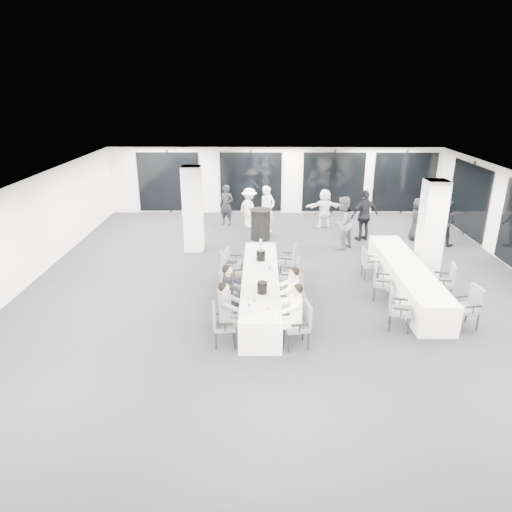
{
  "coord_description": "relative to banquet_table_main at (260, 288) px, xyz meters",
  "views": [
    {
      "loc": [
        -0.58,
        -11.28,
        5.17
      ],
      "look_at": [
        -0.69,
        -0.2,
        1.04
      ],
      "focal_mm": 32.0,
      "sensor_mm": 36.0,
      "label": 1
    }
  ],
  "objects": [
    {
      "name": "plate_c",
      "position": [
        0.07,
        -0.45,
        0.39
      ],
      "size": [
        0.2,
        0.2,
        0.03
      ],
      "color": "white",
      "rests_on": "banquet_table_main"
    },
    {
      "name": "room",
      "position": [
        1.46,
        1.88,
        1.01
      ],
      "size": [
        14.04,
        16.04,
        2.84
      ],
      "color": "#222227",
      "rests_on": "ground"
    },
    {
      "name": "chair_main_left_near",
      "position": [
        -0.83,
        -2.05,
        0.16
      ],
      "size": [
        0.52,
        0.56,
        0.93
      ],
      "rotation": [
        0.0,
        0.0,
        -1.46
      ],
      "color": "#53565A",
      "rests_on": "floor"
    },
    {
      "name": "seated_guest_d",
      "position": [
        0.67,
        -1.22,
        0.44
      ],
      "size": [
        0.5,
        0.38,
        1.44
      ],
      "rotation": [
        0.0,
        0.0,
        1.57
      ],
      "color": "white",
      "rests_on": "floor"
    },
    {
      "name": "chair_side_right_mid",
      "position": [
        4.72,
        0.18,
        0.19
      ],
      "size": [
        0.59,
        0.62,
        0.98
      ],
      "rotation": [
        0.0,
        0.0,
        1.35
      ],
      "color": "#53565A",
      "rests_on": "floor"
    },
    {
      "name": "chair_side_right_far",
      "position": [
        4.71,
        1.77,
        0.15
      ],
      "size": [
        0.48,
        0.53,
        0.92
      ],
      "rotation": [
        0.0,
        0.0,
        1.6
      ],
      "color": "#53565A",
      "rests_on": "floor"
    },
    {
      "name": "chair_main_left_mid",
      "position": [
        -0.83,
        -0.14,
        0.15
      ],
      "size": [
        0.53,
        0.57,
        0.93
      ],
      "rotation": [
        0.0,
        0.0,
        -1.72
      ],
      "color": "#53565A",
      "rests_on": "floor"
    },
    {
      "name": "seated_guest_a",
      "position": [
        -0.67,
        -2.04,
        0.44
      ],
      "size": [
        0.5,
        0.38,
        1.44
      ],
      "rotation": [
        0.0,
        0.0,
        -1.57
      ],
      "color": "#56595D",
      "rests_on": "floor"
    },
    {
      "name": "seated_guest_b",
      "position": [
        -0.67,
        -1.09,
        0.44
      ],
      "size": [
        0.5,
        0.38,
        1.44
      ],
      "rotation": [
        0.0,
        0.0,
        -1.57
      ],
      "color": "black",
      "rests_on": "floor"
    },
    {
      "name": "ice_bucket_far",
      "position": [
        0.01,
        1.02,
        0.51
      ],
      "size": [
        0.25,
        0.25,
        0.28
      ],
      "primitive_type": "cylinder",
      "color": "black",
      "rests_on": "banquet_table_main"
    },
    {
      "name": "chair_side_left_mid",
      "position": [
        3.05,
        0.22,
        0.15
      ],
      "size": [
        0.56,
        0.59,
        0.92
      ],
      "rotation": [
        0.0,
        0.0,
        -1.82
      ],
      "color": "#53565A",
      "rests_on": "floor"
    },
    {
      "name": "chair_main_left_far",
      "position": [
        -0.83,
        1.62,
        0.13
      ],
      "size": [
        0.5,
        0.54,
        0.89
      ],
      "rotation": [
        0.0,
        0.0,
        -1.69
      ],
      "color": "#53565A",
      "rests_on": "floor"
    },
    {
      "name": "cocktail_table",
      "position": [
        -0.0,
        5.12,
        0.18
      ],
      "size": [
        0.79,
        0.79,
        1.09
      ],
      "color": "black",
      "rests_on": "floor"
    },
    {
      "name": "chair_main_right_mid",
      "position": [
        0.83,
        -0.33,
        0.16
      ],
      "size": [
        0.55,
        0.59,
        0.94
      ],
      "rotation": [
        0.0,
        0.0,
        1.77
      ],
      "color": "#53565A",
      "rests_on": "floor"
    },
    {
      "name": "standing_guest_h",
      "position": [
        6.33,
        4.61,
        0.53
      ],
      "size": [
        1.0,
        0.98,
        1.81
      ],
      "primitive_type": "imported",
      "rotation": [
        0.0,
        0.0,
        2.4
      ],
      "color": "black",
      "rests_on": "floor"
    },
    {
      "name": "column_right",
      "position": [
        4.78,
        1.77,
        1.02
      ],
      "size": [
        0.6,
        0.6,
        2.8
      ],
      "primitive_type": "cube",
      "color": "silver",
      "rests_on": "floor"
    },
    {
      "name": "ice_bucket_near",
      "position": [
        0.04,
        -1.07,
        0.51
      ],
      "size": [
        0.23,
        0.23,
        0.26
      ],
      "primitive_type": "cylinder",
      "color": "black",
      "rests_on": "banquet_table_main"
    },
    {
      "name": "banquet_table_main",
      "position": [
        0.0,
        0.0,
        0.0
      ],
      "size": [
        0.9,
        5.0,
        0.75
      ],
      "primitive_type": "cube",
      "color": "silver",
      "rests_on": "floor"
    },
    {
      "name": "water_bottle_c",
      "position": [
        0.0,
        2.1,
        0.49
      ],
      "size": [
        0.08,
        0.08,
        0.24
      ],
      "primitive_type": "cylinder",
      "color": "silver",
      "rests_on": "banquet_table_main"
    },
    {
      "name": "wine_glass",
      "position": [
        0.24,
        -2.3,
        0.52
      ],
      "size": [
        0.08,
        0.08,
        0.2
      ],
      "color": "silver",
      "rests_on": "banquet_table_main"
    },
    {
      "name": "water_bottle_a",
      "position": [
        -0.23,
        -1.87,
        0.49
      ],
      "size": [
        0.08,
        0.08,
        0.24
      ],
      "primitive_type": "cylinder",
      "color": "silver",
      "rests_on": "banquet_table_main"
    },
    {
      "name": "chair_side_left_near",
      "position": [
        3.05,
        -1.33,
        0.17
      ],
      "size": [
        0.58,
        0.61,
        0.95
      ],
      "rotation": [
        0.0,
        0.0,
        -1.81
      ],
      "color": "#53565A",
      "rests_on": "floor"
    },
    {
      "name": "standing_guest_b",
      "position": [
        2.71,
        4.11,
        0.64
      ],
      "size": [
        1.12,
        1.11,
        2.03
      ],
      "primitive_type": "imported",
      "rotation": [
        0.0,
        0.0,
        3.91
      ],
      "color": "#56595D",
      "rests_on": "floor"
    },
    {
      "name": "seated_guest_c",
      "position": [
        0.67,
        -2.12,
        0.44
      ],
      "size": [
        0.5,
        0.38,
        1.44
      ],
      "rotation": [
        0.0,
        0.0,
        1.57
      ],
      "color": "white",
      "rests_on": "floor"
    },
    {
      "name": "standing_guest_c",
      "position": [
        -0.44,
        6.59,
        0.5
      ],
      "size": [
        1.19,
        1.21,
        1.74
      ],
      "primitive_type": "imported",
      "rotation": [
        0.0,
        0.0,
        2.33
      ],
      "color": "white",
      "rests_on": "floor"
    },
    {
      "name": "chair_main_left_fourth",
      "position": [
        -0.84,
        0.7,
        0.22
      ],
      "size": [
        0.64,
        0.67,
        1.04
      ],
      "rotation": [
        0.0,
        0.0,
        -1.32
      ],
      "color": "#53565A",
      "rests_on": "floor"
    },
    {
      "name": "chair_main_right_fourth",
      "position": [
        0.83,
        0.51,
        0.18
      ],
      "size": [
        0.58,
        0.61,
        0.98
      ],
      "rotation": [
        0.0,
        0.0,
        1.38
      ],
      "color": "#53565A",
      "rests_on": "floor"
    },
    {
      "name": "standing_guest_f",
      "position": [
        2.46,
        6.64,
        0.48
      ],
      "size": [
        1.63,
        0.79,
        1.7
      ],
      "primitive_type": "imported",
      "rotation": [
        0.0,
        0.0,
        3.27
      ],
      "color": "white",
      "rests_on": "floor"
    },
    {
      "name": "chair_side_right_near",
      "position": [
        4.72,
        -1.23,
        0.19
      ],
      "size": [
        0.58,
        0.62,
        0.99
      ],
      "rotation": [
        0.0,
        0.0,
        1.75
      ],
      "color": "#53565A",
      "rests_on": "floor"
    },
    {
      "name": "standing_guest_d",
      "position": [
        3.65,
        5.03,
        0.65
      ],
      "size": [
        1.38,
        1.09,
        2.06
      ],
      "primitive_type": "imported",
      "rotation": [
        0.0,
        0.0,
        3.54
      ],
      "color": "black",
      "rests_on": "floor"
    },
    {
      "name": "chair_main_right_second",
      "position": [
        0.83,
        -1.21,
        0.12
      ],
      "size": [
        0.47,
        0.52,
        0.88
      ],
      "rotation": [
        0.0,
        0.0,
        1.63
      ],
      "color": "#53565A",
      "rests_on": "floor"
    },
    {
      "name": "chair_main_right_far",
      "position": [
        0.84,
        1.64,
        0.19
      ],
      "size": [
        0.6,
        0.63,
        1.0
      ],
      "rotation": [
        0.0,
        0.0,
        1.36
      ],
      "color": "#53565A",
      "rests_on": "floor"
    },
    {
      "name": "chair_side_left_far",
      "position": [
        3.05,
        1.57,
        0.14
      ],
      "size": [
        0.46,
        0.52,
        0.9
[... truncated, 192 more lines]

